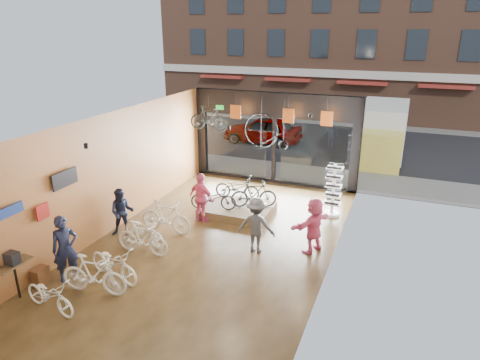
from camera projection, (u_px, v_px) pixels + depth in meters
The scene contains 35 objects.
ground_plane at pixel (215, 244), 13.11m from camera, with size 7.00×12.00×0.04m, color #2E210F.
ceiling at pixel (212, 121), 11.81m from camera, with size 7.00×12.00×0.04m, color black.
wall_left at pixel (114, 171), 13.68m from camera, with size 0.04×12.00×3.80m, color #A36C32.
wall_right at pixel (335, 203), 11.24m from camera, with size 0.04×12.00×3.80m, color beige.
wall_back at pixel (63, 302), 7.19m from camera, with size 7.00×0.04×3.80m, color beige.
storefront at pixel (274, 138), 17.71m from camera, with size 7.00×0.26×3.80m, color black, non-canonical shape.
exit_sign at pixel (220, 107), 18.05m from camera, with size 0.35×0.06×0.18m, color #198C26.
street_road at pixel (317, 135), 26.23m from camera, with size 30.00×18.00×0.02m, color black.
sidewalk_near at pixel (281, 172), 19.38m from camera, with size 30.00×2.40×0.12m, color slate.
sidewalk_far at pixel (329, 121), 29.71m from camera, with size 30.00×2.00×0.12m, color slate.
opposite_building at pixel (343, 15), 29.54m from camera, with size 26.00×5.00×14.00m, color brown.
street_car at pixel (263, 130), 24.22m from camera, with size 1.77×4.39×1.50m, color gray.
box_truck at pixel (381, 134), 20.93m from camera, with size 2.21×6.64×2.62m, color silver, non-canonical shape.
floor_bike_0 at pixel (50, 295), 9.89m from camera, with size 0.55×1.59×0.83m, color beige.
floor_bike_1 at pixel (94, 275), 10.51m from camera, with size 0.49×1.75×1.05m, color beige.
floor_bike_2 at pixel (114, 263), 11.14m from camera, with size 0.62×1.76×0.93m, color beige.
floor_bike_3 at pixel (142, 238), 12.36m from camera, with size 0.47×1.68×1.01m, color beige.
floor_bike_4 at pixel (144, 230), 12.95m from camera, with size 0.60×1.71×0.90m, color beige.
floor_bike_5 at pixel (166, 217), 13.66m from camera, with size 0.50×1.79×1.07m, color beige.
display_platform at pixel (237, 210), 15.14m from camera, with size 2.40×1.80×0.30m, color #4B301A.
display_bike_left at pixel (213, 198), 14.69m from camera, with size 0.55×1.58×0.83m, color black.
display_bike_mid at pixel (254, 194), 14.85m from camera, with size 0.45×1.60×0.96m, color black.
display_bike_right at pixel (237, 187), 15.59m from camera, with size 0.58×1.66×0.87m, color black.
customer_0 at pixel (65, 249), 10.97m from camera, with size 0.66×0.43×1.80m, color #161C33.
customer_1 at pixel (122, 212), 13.44m from camera, with size 0.75×0.59×1.55m, color #161C33.
customer_2 at pixel (201, 198), 14.32m from camera, with size 1.00×0.42×1.71m, color #CC4C72.
customer_3 at pixel (256, 225), 12.38m from camera, with size 1.10×0.63×1.70m, color #3F3F44.
customer_5 at pixel (314, 225), 12.40m from camera, with size 1.57×0.50×1.69m, color #CC4C72.
sunglasses_rack at pixel (333, 190), 14.79m from camera, with size 0.55×0.45×1.87m, color white, non-canonical shape.
wall_merch at pixel (34, 236), 10.77m from camera, with size 0.40×2.40×2.60m, color navy, non-canonical shape.
penny_farthing at pixel (268, 133), 16.10m from camera, with size 1.68×0.06×1.35m, color black, non-canonical shape.
hung_bike at pixel (209, 118), 16.52m from camera, with size 0.45×1.58×0.95m, color black.
jersey_left at pixel (236, 112), 17.11m from camera, with size 0.45×0.03×0.55m, color #CC5919.
jersey_mid at pixel (288, 116), 16.35m from camera, with size 0.45×0.03×0.55m, color #CC5919.
jersey_right at pixel (327, 119), 15.85m from camera, with size 0.45×0.03×0.55m, color #CC5919.
Camera 1 is at (5.01, -10.56, 6.28)m, focal length 32.00 mm.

